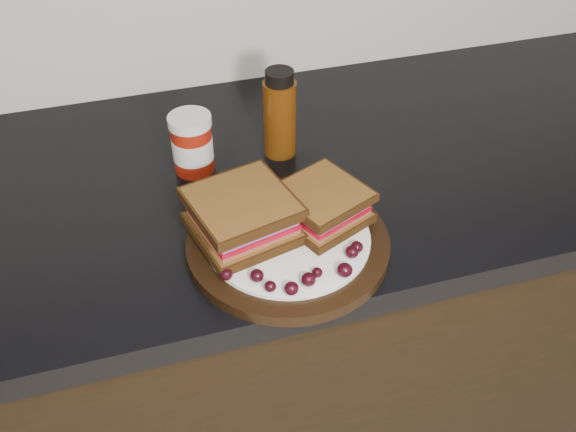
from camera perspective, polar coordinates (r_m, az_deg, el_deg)
name	(u,v)px	position (r m, az deg, el deg)	size (l,w,h in m)	color
base_cabinets	(174,375)	(1.35, -10.12, -13.76)	(3.96, 0.58, 0.86)	black
countertop	(140,203)	(1.02, -13.02, 1.10)	(3.98, 0.60, 0.04)	black
plate	(288,244)	(0.89, 0.00, -2.50)	(0.28, 0.28, 0.02)	black
sandwich_left	(242,216)	(0.86, -4.08, 0.03)	(0.13, 0.13, 0.06)	brown
sandwich_right	(322,205)	(0.89, 3.05, 1.02)	(0.11, 0.11, 0.05)	brown
grape_0	(226,274)	(0.82, -5.50, -5.19)	(0.02, 0.02, 0.02)	black
grape_1	(257,276)	(0.81, -2.77, -5.32)	(0.02, 0.02, 0.02)	black
grape_2	(270,286)	(0.80, -1.59, -6.27)	(0.02, 0.02, 0.01)	black
grape_3	(291,288)	(0.80, 0.31, -6.45)	(0.02, 0.02, 0.02)	black
grape_4	(308,279)	(0.81, 1.83, -5.66)	(0.02, 0.02, 0.02)	black
grape_5	(317,273)	(0.82, 2.61, -5.04)	(0.01, 0.01, 0.01)	black
grape_6	(345,270)	(0.82, 5.07, -4.81)	(0.02, 0.02, 0.02)	black
grape_7	(352,252)	(0.84, 5.71, -3.20)	(0.02, 0.02, 0.02)	black
grape_8	(357,247)	(0.85, 6.13, -2.76)	(0.02, 0.02, 0.02)	black
grape_9	(332,230)	(0.87, 3.91, -1.22)	(0.02, 0.02, 0.02)	black
grape_10	(341,208)	(0.91, 4.74, 0.73)	(0.02, 0.02, 0.02)	black
grape_11	(325,214)	(0.90, 3.31, 0.22)	(0.02, 0.02, 0.02)	black
grape_12	(313,204)	(0.91, 2.19, 1.07)	(0.02, 0.02, 0.02)	black
grape_13	(235,219)	(0.89, -4.69, -0.25)	(0.02, 0.02, 0.01)	black
grape_14	(230,234)	(0.87, -5.15, -1.63)	(0.02, 0.02, 0.02)	black
grape_15	(248,247)	(0.85, -3.60, -2.76)	(0.02, 0.02, 0.02)	black
grape_16	(244,217)	(0.90, -3.95, -0.06)	(0.02, 0.02, 0.01)	black
grape_17	(236,227)	(0.88, -4.68, -0.95)	(0.02, 0.02, 0.02)	black
grape_18	(223,247)	(0.85, -5.78, -2.75)	(0.02, 0.02, 0.02)	black
condiment_jar	(192,144)	(1.02, -8.52, 6.38)	(0.07, 0.07, 0.10)	maroon
oil_bottle	(280,113)	(1.03, -0.74, 9.12)	(0.05, 0.05, 0.15)	#4A2407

